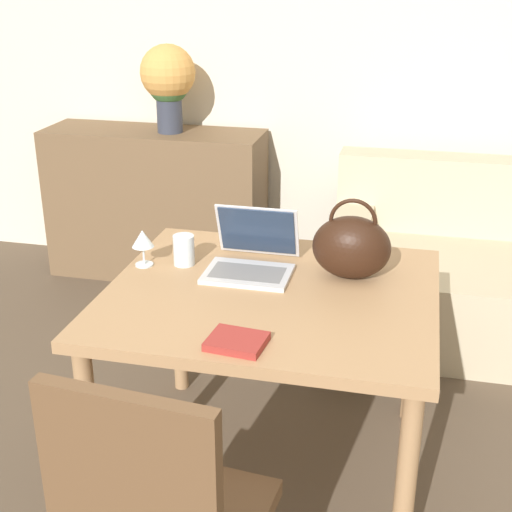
{
  "coord_description": "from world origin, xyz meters",
  "views": [
    {
      "loc": [
        0.34,
        -1.33,
        1.75
      ],
      "look_at": [
        -0.16,
        0.79,
        0.84
      ],
      "focal_mm": 50.0,
      "sensor_mm": 36.0,
      "label": 1
    }
  ],
  "objects_px": {
    "handbag": "(351,247)",
    "flower_vase": "(168,79)",
    "laptop": "(252,253)",
    "wine_glass": "(143,240)",
    "drinking_glass": "(184,250)"
  },
  "relations": [
    {
      "from": "handbag",
      "to": "flower_vase",
      "type": "relative_size",
      "value": 0.61
    },
    {
      "from": "handbag",
      "to": "laptop",
      "type": "bearing_deg",
      "value": -179.25
    },
    {
      "from": "laptop",
      "to": "wine_glass",
      "type": "relative_size",
      "value": 2.24
    },
    {
      "from": "laptop",
      "to": "drinking_glass",
      "type": "relative_size",
      "value": 2.73
    },
    {
      "from": "laptop",
      "to": "wine_glass",
      "type": "xyz_separation_m",
      "value": [
        -0.39,
        -0.06,
        0.04
      ]
    },
    {
      "from": "laptop",
      "to": "handbag",
      "type": "relative_size",
      "value": 1.05
    },
    {
      "from": "handbag",
      "to": "flower_vase",
      "type": "xyz_separation_m",
      "value": [
        -1.16,
        1.42,
        0.32
      ]
    },
    {
      "from": "laptop",
      "to": "flower_vase",
      "type": "relative_size",
      "value": 0.64
    },
    {
      "from": "laptop",
      "to": "wine_glass",
      "type": "height_order",
      "value": "laptop"
    },
    {
      "from": "handbag",
      "to": "flower_vase",
      "type": "height_order",
      "value": "flower_vase"
    },
    {
      "from": "drinking_glass",
      "to": "handbag",
      "type": "relative_size",
      "value": 0.39
    },
    {
      "from": "wine_glass",
      "to": "flower_vase",
      "type": "distance_m",
      "value": 1.58
    },
    {
      "from": "drinking_glass",
      "to": "wine_glass",
      "type": "xyz_separation_m",
      "value": [
        -0.14,
        -0.04,
        0.04
      ]
    },
    {
      "from": "drinking_glass",
      "to": "handbag",
      "type": "distance_m",
      "value": 0.6
    },
    {
      "from": "laptop",
      "to": "handbag",
      "type": "height_order",
      "value": "handbag"
    }
  ]
}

